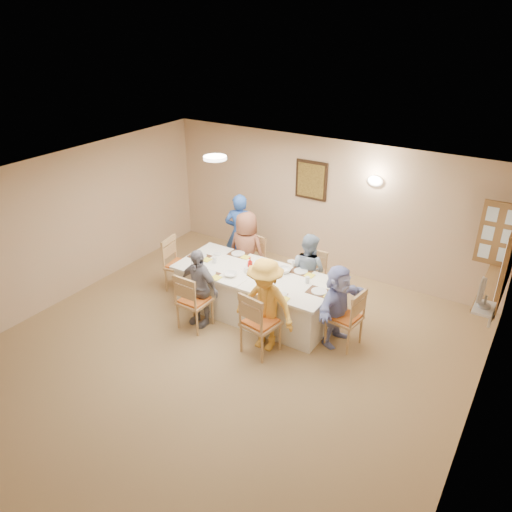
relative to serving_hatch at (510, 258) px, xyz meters
The scene contains 49 objects.
ground 4.28m from the serving_hatch, 143.22° to the right, with size 7.00×7.00×0.00m, color #A07D53.
room_walls 4.01m from the serving_hatch, 143.22° to the right, with size 7.00×7.00×7.00m.
wall_picture 3.67m from the serving_hatch, 163.15° to the left, with size 0.62×0.05×0.72m.
wall_sconce 2.56m from the serving_hatch, 155.76° to the left, with size 0.26×0.09×0.18m, color white.
ceiling_light 4.41m from the serving_hatch, 167.93° to the right, with size 0.36×0.36×0.05m, color white.
serving_hatch is the anchor object (origin of this frame).
hatch_sill 0.54m from the serving_hatch, behind, with size 0.30×1.50×0.05m, color brown.
shutter_door 0.80m from the serving_hatch, 108.89° to the left, with size 0.55×0.04×1.00m, color brown.
fan_shelf 1.36m from the serving_hatch, 93.39° to the right, with size 0.22×0.36×0.03m, color white.
desk_fan 1.36m from the serving_hatch, 94.66° to the right, with size 0.30×0.30×0.28m, color #A5A5A8, non-canonical shape.
dining_table 3.74m from the serving_hatch, 163.33° to the right, with size 2.60×1.10×0.76m, color white.
chair_back_left 4.16m from the serving_hatch, behind, with size 0.43×0.43×0.91m, color tan, non-canonical shape.
chair_back_right 3.01m from the serving_hatch, behind, with size 0.44×0.44×0.92m, color tan, non-canonical shape.
chair_front_left 4.53m from the serving_hatch, 155.59° to the right, with size 0.46×0.46×0.96m, color tan, non-canonical shape.
chair_front_right 3.50m from the serving_hatch, 147.09° to the right, with size 0.48×0.48×1.01m, color tan, non-canonical shape.
chair_left_end 5.17m from the serving_hatch, 168.36° to the right, with size 0.46×0.46×0.96m, color tan, non-canonical shape.
chair_right_end 2.36m from the serving_hatch, 151.27° to the right, with size 0.45×0.45×0.95m, color tan, non-canonical shape.
diner_back_left 4.11m from the serving_hatch, behind, with size 0.71×0.48×1.43m, color brown.
diner_back_right 2.96m from the serving_hatch, behind, with size 0.71×0.60×1.31m, color #8499B3.
diner_front_left 4.45m from the serving_hatch, 157.02° to the right, with size 0.78×0.38×1.28m, color gray.
diner_front_right 3.38m from the serving_hatch, 148.84° to the right, with size 0.93×0.54×1.44m, color #F6B23B.
diner_right_end 2.41m from the serving_hatch, 152.87° to the right, with size 0.54×1.22×1.27m, color #9EA8E9.
caregiver 4.53m from the serving_hatch, behind, with size 0.66×0.55×1.53m, color blue.
placemat_fl 4.33m from the serving_hatch, 160.24° to the right, with size 0.33×0.24×0.01m, color #472B19.
plate_fl 4.33m from the serving_hatch, 160.24° to the right, with size 0.23×0.23×0.01m, color white.
napkin_fl 4.18m from the serving_hatch, 158.74° to the right, with size 0.15×0.15×0.01m, color #FFEF35.
placemat_fr 3.25m from the serving_hatch, 152.87° to the right, with size 0.34×0.25×0.01m, color #472B19.
plate_fr 3.25m from the serving_hatch, 152.87° to the right, with size 0.24×0.24×0.01m, color white.
napkin_fr 3.12m from the serving_hatch, 150.48° to the right, with size 0.15×0.15×0.01m, color #FFEF35.
placemat_bl 4.13m from the serving_hatch, behind, with size 0.32×0.24×0.01m, color #472B19.
plate_bl 4.13m from the serving_hatch, behind, with size 0.23×0.23×0.01m, color white.
napkin_bl 3.96m from the serving_hatch, behind, with size 0.13×0.13×0.01m, color #FFEF35.
placemat_br 2.97m from the serving_hatch, 167.91° to the right, with size 0.33×0.25×0.01m, color #472B19.
plate_br 2.97m from the serving_hatch, 167.91° to the right, with size 0.22×0.22×0.01m, color white.
napkin_br 2.81m from the serving_hatch, 166.09° to the right, with size 0.14×0.14×0.01m, color #FFEF35.
placemat_le 4.69m from the serving_hatch, 167.24° to the right, with size 0.35×0.26×0.01m, color #472B19.
plate_le 4.69m from the serving_hatch, 167.24° to the right, with size 0.24×0.24×0.01m, color white.
napkin_le 4.53m from the serving_hatch, 166.10° to the right, with size 0.14×0.14×0.01m, color #FFEF35.
placemat_re 2.62m from the serving_hatch, 155.99° to the right, with size 0.35×0.26×0.01m, color #472B19.
plate_re 2.62m from the serving_hatch, 155.99° to the right, with size 0.24×0.24×0.01m, color white.
napkin_re 2.48m from the serving_hatch, 153.12° to the right, with size 0.13×0.13×0.01m, color #FFEF35.
teacup_a 4.50m from the serving_hatch, 162.06° to the right, with size 0.13×0.13×0.09m, color white.
teacup_b 3.12m from the serving_hatch, behind, with size 0.11×0.11×0.08m, color white.
bowl_a 3.98m from the serving_hatch, 160.43° to the right, with size 0.26×0.26×0.05m, color white.
bowl_b 3.21m from the serving_hatch, 166.01° to the right, with size 0.28×0.28×0.07m, color white.
condiment_ketchup 3.70m from the serving_hatch, 163.74° to the right, with size 0.10×0.10×0.24m, color red.
condiment_brown 3.57m from the serving_hatch, 163.77° to the right, with size 0.10×0.10×0.19m, color #4C3114.
condiment_malt 3.55m from the serving_hatch, 162.07° to the right, with size 0.17×0.17×0.17m, color #4C3114.
drinking_glass 3.76m from the serving_hatch, 164.74° to the right, with size 0.06×0.06×0.09m, color silver.
Camera 1 is at (3.49, -4.50, 4.50)m, focal length 35.00 mm.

